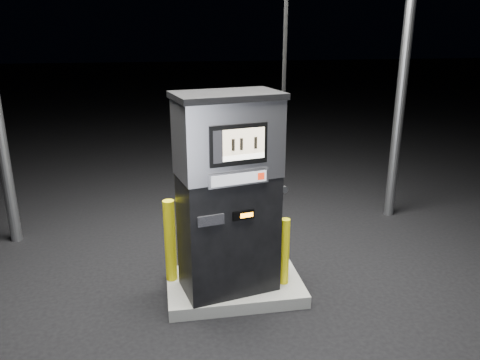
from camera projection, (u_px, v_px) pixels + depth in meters
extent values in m
plane|color=black|center=(235.00, 292.00, 5.66)|extent=(80.00, 80.00, 0.00)
cube|color=slate|center=(235.00, 286.00, 5.64)|extent=(1.60, 1.00, 0.15)
cylinder|color=gray|center=(402.00, 81.00, 7.32)|extent=(0.16, 0.16, 4.50)
cube|color=black|center=(228.00, 233.00, 5.29)|extent=(1.15, 0.81, 1.38)
cube|color=#ABABB2|center=(228.00, 138.00, 4.95)|extent=(1.17, 0.84, 0.83)
cube|color=black|center=(227.00, 95.00, 4.81)|extent=(1.23, 0.89, 0.07)
cube|color=black|center=(239.00, 145.00, 4.67)|extent=(0.61, 0.16, 0.42)
cube|color=beige|center=(244.00, 142.00, 4.66)|extent=(0.44, 0.10, 0.26)
cube|color=white|center=(244.00, 157.00, 4.71)|extent=(0.44, 0.10, 0.06)
cube|color=#ABABB2|center=(239.00, 178.00, 4.78)|extent=(0.65, 0.17, 0.15)
cube|color=#9B9EA3|center=(239.00, 179.00, 4.76)|extent=(0.59, 0.13, 0.12)
cube|color=red|center=(261.00, 176.00, 4.85)|extent=(0.08, 0.02, 0.08)
cube|color=black|center=(243.00, 215.00, 4.93)|extent=(0.24, 0.07, 0.10)
cube|color=orange|center=(247.00, 215.00, 4.93)|extent=(0.14, 0.03, 0.05)
cube|color=black|center=(211.00, 220.00, 4.80)|extent=(0.29, 0.09, 0.11)
cube|color=black|center=(275.00, 187.00, 5.35)|extent=(0.15, 0.22, 0.27)
cylinder|color=gray|center=(280.00, 187.00, 5.37)|extent=(0.13, 0.25, 0.08)
cylinder|color=black|center=(286.00, 18.00, 4.74)|extent=(0.05, 0.05, 3.41)
cylinder|color=yellow|center=(170.00, 241.00, 5.51)|extent=(0.18, 0.18, 1.01)
cylinder|color=yellow|center=(285.00, 252.00, 5.45)|extent=(0.12, 0.12, 0.82)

